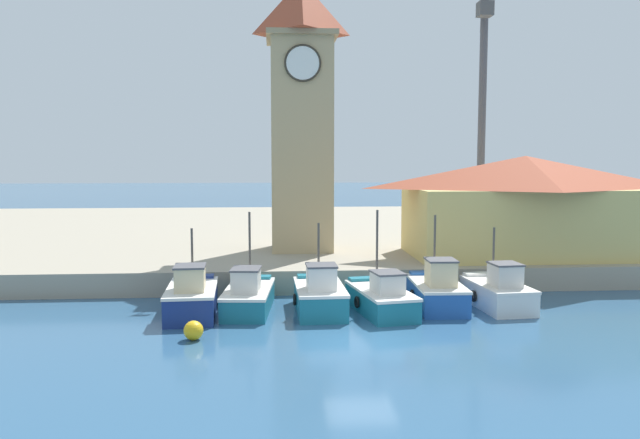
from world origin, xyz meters
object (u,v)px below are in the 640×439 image
Objects in this scene: fishing_boat_left_inner at (320,295)px; mooring_buoy at (193,330)px; fishing_boat_mid_left at (381,298)px; port_crane_near at (482,130)px; fishing_boat_center at (437,291)px; fishing_boat_left_outer at (248,296)px; fishing_boat_far_left at (192,297)px; fishing_boat_mid_right at (498,292)px; clock_tower at (301,110)px; warehouse_right at (524,205)px.

mooring_buoy is at bearing -142.36° from fishing_boat_left_inner.
fishing_boat_mid_left is 23.31m from port_crane_near.
fishing_boat_left_outer is at bearing 179.71° from fishing_boat_center.
fishing_boat_far_left is 1.05× the size of fishing_boat_mid_right.
warehouse_right is at bearing -14.48° from clock_tower.
fishing_boat_mid_right is (5.33, 0.55, 0.05)m from fishing_boat_mid_left.
fishing_boat_mid_left is 8.32m from mooring_buoy.
fishing_boat_center is 0.22× the size of port_crane_near.
fishing_boat_mid_right is 0.33× the size of warehouse_right.
fishing_boat_mid_left is 0.37× the size of warehouse_right.
fishing_boat_center reaches higher than fishing_boat_far_left.
fishing_boat_left_inner is at bearing -178.07° from fishing_boat_mid_right.
clock_tower is (-8.27, 10.32, 8.69)m from fishing_boat_mid_right.
fishing_boat_left_outer is 1.12× the size of fishing_boat_mid_right.
warehouse_right is at bearing 39.45° from fishing_boat_mid_left.
mooring_buoy is at bearing -128.80° from port_crane_near.
fishing_boat_left_inner reaches higher than fishing_boat_far_left.
fishing_boat_left_outer is 3.12m from fishing_boat_left_inner.
fishing_boat_center is 6.16× the size of mooring_buoy.
fishing_boat_center is 14.44m from clock_tower.
fishing_boat_left_outer is 25.86m from port_crane_near.
fishing_boat_far_left is 0.35× the size of warehouse_right.
fishing_boat_center is at bearing 15.53° from fishing_boat_mid_left.
fishing_boat_left_outer is 4.66m from mooring_buoy.
warehouse_right is (12.29, -3.17, -5.38)m from clock_tower.
fishing_boat_center is at bearing -0.29° from fishing_boat_left_outer.
fishing_boat_far_left is at bearing -177.01° from fishing_boat_center.
clock_tower is (2.77, 10.10, 8.74)m from fishing_boat_left_outer.
port_crane_near reaches higher than clock_tower.
fishing_boat_left_outer is 1.12× the size of fishing_boat_left_inner.
port_crane_near is (16.36, 18.35, 8.00)m from fishing_boat_left_outer.
clock_tower reaches higher than fishing_boat_mid_left.
fishing_boat_mid_right is 0.25× the size of clock_tower.
fishing_boat_center reaches higher than mooring_buoy.
fishing_boat_left_inner is 14.47m from warehouse_right.
fishing_boat_center reaches higher than fishing_boat_mid_right.
clock_tower is at bearing 74.65° from fishing_boat_left_outer.
mooring_buoy is (-7.54, -3.50, -0.31)m from fishing_boat_mid_left.
fishing_boat_far_left is 1.05× the size of fishing_boat_left_inner.
fishing_boat_far_left is 0.94× the size of fishing_boat_mid_left.
fishing_boat_mid_right is (2.71, -0.18, -0.05)m from fishing_boat_center.
fishing_boat_far_left is 5.44m from fishing_boat_left_inner.
fishing_boat_left_inner reaches higher than fishing_boat_mid_right.
fishing_boat_mid_left is (8.07, -0.17, -0.11)m from fishing_boat_far_left.
clock_tower is 1.33× the size of warehouse_right.
mooring_buoy is (-16.88, -11.19, -3.68)m from warehouse_right.
fishing_boat_left_inner is 0.90× the size of fishing_boat_mid_left.
fishing_boat_left_inner is 7.97m from fishing_boat_mid_right.
port_crane_near reaches higher than fishing_boat_left_inner.
clock_tower is at bearing 118.72° from fishing_boat_center.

